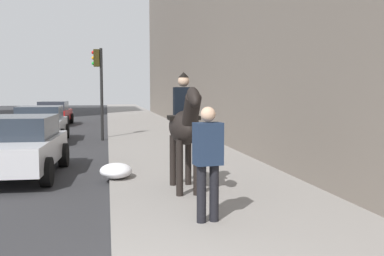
{
  "coord_description": "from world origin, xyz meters",
  "views": [
    {
      "loc": [
        -3.27,
        0.02,
        2.04
      ],
      "look_at": [
        4.0,
        -1.43,
        1.4
      ],
      "focal_mm": 39.78,
      "sensor_mm": 36.0,
      "label": 1
    }
  ],
  "objects_px": {
    "pedestrian_greeting": "(208,156)",
    "car_far_lane": "(19,145)",
    "mounted_horse_near": "(185,125)",
    "traffic_light_near_curb": "(99,79)",
    "car_near_lane": "(54,113)",
    "car_mid_lane": "(40,123)"
  },
  "relations": [
    {
      "from": "pedestrian_greeting",
      "to": "car_far_lane",
      "type": "distance_m",
      "value": 5.93
    },
    {
      "from": "mounted_horse_near",
      "to": "traffic_light_near_curb",
      "type": "relative_size",
      "value": 0.6
    },
    {
      "from": "pedestrian_greeting",
      "to": "car_far_lane",
      "type": "relative_size",
      "value": 0.42
    },
    {
      "from": "mounted_horse_near",
      "to": "traffic_light_near_curb",
      "type": "bearing_deg",
      "value": -169.26
    },
    {
      "from": "mounted_horse_near",
      "to": "car_near_lane",
      "type": "height_order",
      "value": "mounted_horse_near"
    },
    {
      "from": "mounted_horse_near",
      "to": "car_mid_lane",
      "type": "xyz_separation_m",
      "value": [
        9.93,
        4.11,
        -0.64
      ]
    },
    {
      "from": "car_far_lane",
      "to": "traffic_light_near_curb",
      "type": "relative_size",
      "value": 1.07
    },
    {
      "from": "mounted_horse_near",
      "to": "car_near_lane",
      "type": "bearing_deg",
      "value": -165.43
    },
    {
      "from": "mounted_horse_near",
      "to": "pedestrian_greeting",
      "type": "relative_size",
      "value": 1.35
    },
    {
      "from": "car_near_lane",
      "to": "car_mid_lane",
      "type": "height_order",
      "value": "same"
    },
    {
      "from": "pedestrian_greeting",
      "to": "car_near_lane",
      "type": "xyz_separation_m",
      "value": [
        20.58,
        4.54,
        -0.34
      ]
    },
    {
      "from": "car_mid_lane",
      "to": "traffic_light_near_curb",
      "type": "distance_m",
      "value": 2.96
    },
    {
      "from": "car_mid_lane",
      "to": "mounted_horse_near",
      "type": "bearing_deg",
      "value": 21.85
    },
    {
      "from": "pedestrian_greeting",
      "to": "car_near_lane",
      "type": "distance_m",
      "value": 21.08
    },
    {
      "from": "car_near_lane",
      "to": "traffic_light_near_curb",
      "type": "distance_m",
      "value": 9.28
    },
    {
      "from": "car_near_lane",
      "to": "car_far_lane",
      "type": "relative_size",
      "value": 0.97
    },
    {
      "from": "pedestrian_greeting",
      "to": "car_far_lane",
      "type": "xyz_separation_m",
      "value": [
        4.76,
        3.52,
        -0.34
      ]
    },
    {
      "from": "car_far_lane",
      "to": "mounted_horse_near",
      "type": "bearing_deg",
      "value": 54.67
    },
    {
      "from": "car_near_lane",
      "to": "traffic_light_near_curb",
      "type": "bearing_deg",
      "value": -160.31
    },
    {
      "from": "car_mid_lane",
      "to": "traffic_light_near_curb",
      "type": "height_order",
      "value": "traffic_light_near_curb"
    },
    {
      "from": "mounted_horse_near",
      "to": "car_mid_lane",
      "type": "relative_size",
      "value": 0.57
    },
    {
      "from": "pedestrian_greeting",
      "to": "car_far_lane",
      "type": "height_order",
      "value": "pedestrian_greeting"
    }
  ]
}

